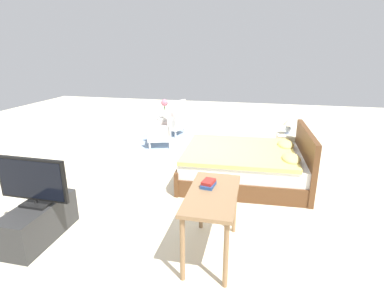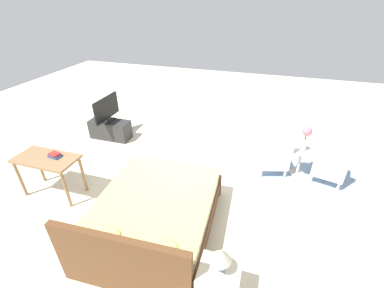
{
  "view_description": "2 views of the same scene",
  "coord_description": "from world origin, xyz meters",
  "px_view_note": "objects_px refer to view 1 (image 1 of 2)",
  "views": [
    {
      "loc": [
        4.94,
        1.34,
        2.2
      ],
      "look_at": [
        0.31,
        0.3,
        0.69
      ],
      "focal_mm": 28.0,
      "sensor_mm": 36.0,
      "label": 1
    },
    {
      "loc": [
        -1.22,
        3.57,
        3.09
      ],
      "look_at": [
        -0.08,
        -0.14,
        0.78
      ],
      "focal_mm": 24.0,
      "sensor_mm": 36.0,
      "label": 2
    }
  ],
  "objects_px": {
    "bed": "(246,165)",
    "book_stack": "(208,184)",
    "tv_flatscreen": "(32,181)",
    "armchair_by_window_right": "(162,130)",
    "nightstand": "(286,148)",
    "tv_stand": "(39,222)",
    "flower_vase": "(165,107)",
    "table_lamp": "(289,123)",
    "armchair_by_window_left": "(174,121)",
    "vanity_desk": "(212,202)",
    "side_table": "(165,126)"
  },
  "relations": [
    {
      "from": "bed",
      "to": "book_stack",
      "type": "relative_size",
      "value": 9.7
    },
    {
      "from": "tv_flatscreen",
      "to": "armchair_by_window_right",
      "type": "bearing_deg",
      "value": 175.41
    },
    {
      "from": "nightstand",
      "to": "tv_stand",
      "type": "distance_m",
      "value": 4.51
    },
    {
      "from": "bed",
      "to": "tv_stand",
      "type": "bearing_deg",
      "value": -46.46
    },
    {
      "from": "armchair_by_window_right",
      "to": "flower_vase",
      "type": "height_order",
      "value": "flower_vase"
    },
    {
      "from": "table_lamp",
      "to": "armchair_by_window_left",
      "type": "bearing_deg",
      "value": -118.31
    },
    {
      "from": "vanity_desk",
      "to": "tv_flatscreen",
      "type": "bearing_deg",
      "value": -84.96
    },
    {
      "from": "bed",
      "to": "armchair_by_window_left",
      "type": "bearing_deg",
      "value": -141.97
    },
    {
      "from": "side_table",
      "to": "vanity_desk",
      "type": "bearing_deg",
      "value": 24.05
    },
    {
      "from": "armchair_by_window_right",
      "to": "nightstand",
      "type": "bearing_deg",
      "value": 79.98
    },
    {
      "from": "side_table",
      "to": "book_stack",
      "type": "relative_size",
      "value": 2.53
    },
    {
      "from": "flower_vase",
      "to": "table_lamp",
      "type": "bearing_deg",
      "value": 70.9
    },
    {
      "from": "armchair_by_window_right",
      "to": "flower_vase",
      "type": "distance_m",
      "value": 0.69
    },
    {
      "from": "flower_vase",
      "to": "book_stack",
      "type": "bearing_deg",
      "value": 24.01
    },
    {
      "from": "side_table",
      "to": "bed",
      "type": "bearing_deg",
      "value": 45.34
    },
    {
      "from": "nightstand",
      "to": "book_stack",
      "type": "relative_size",
      "value": 2.72
    },
    {
      "from": "bed",
      "to": "nightstand",
      "type": "distance_m",
      "value": 1.32
    },
    {
      "from": "armchair_by_window_right",
      "to": "book_stack",
      "type": "distance_m",
      "value": 3.88
    },
    {
      "from": "tv_stand",
      "to": "book_stack",
      "type": "height_order",
      "value": "book_stack"
    },
    {
      "from": "side_table",
      "to": "tv_stand",
      "type": "bearing_deg",
      "value": -2.92
    },
    {
      "from": "table_lamp",
      "to": "book_stack",
      "type": "relative_size",
      "value": 1.51
    },
    {
      "from": "side_table",
      "to": "table_lamp",
      "type": "bearing_deg",
      "value": 70.9
    },
    {
      "from": "tv_stand",
      "to": "tv_flatscreen",
      "type": "relative_size",
      "value": 1.09
    },
    {
      "from": "bed",
      "to": "flower_vase",
      "type": "height_order",
      "value": "flower_vase"
    },
    {
      "from": "armchair_by_window_right",
      "to": "tv_stand",
      "type": "xyz_separation_m",
      "value": [
        3.8,
        -0.31,
        -0.16
      ]
    },
    {
      "from": "tv_flatscreen",
      "to": "table_lamp",
      "type": "bearing_deg",
      "value": 137.17
    },
    {
      "from": "flower_vase",
      "to": "armchair_by_window_right",
      "type": "bearing_deg",
      "value": 9.78
    },
    {
      "from": "tv_flatscreen",
      "to": "tv_stand",
      "type": "bearing_deg",
      "value": 179.12
    },
    {
      "from": "tv_stand",
      "to": "vanity_desk",
      "type": "distance_m",
      "value": 2.1
    },
    {
      "from": "bed",
      "to": "flower_vase",
      "type": "distance_m",
      "value": 3.01
    },
    {
      "from": "armchair_by_window_right",
      "to": "table_lamp",
      "type": "distance_m",
      "value": 2.84
    },
    {
      "from": "bed",
      "to": "tv_stand",
      "type": "relative_size",
      "value": 2.21
    },
    {
      "from": "armchair_by_window_right",
      "to": "nightstand",
      "type": "distance_m",
      "value": 2.81
    },
    {
      "from": "side_table",
      "to": "book_stack",
      "type": "xyz_separation_m",
      "value": [
        3.97,
        1.77,
        0.43
      ]
    },
    {
      "from": "table_lamp",
      "to": "tv_flatscreen",
      "type": "xyz_separation_m",
      "value": [
        3.31,
        -3.07,
        -0.06
      ]
    },
    {
      "from": "nightstand",
      "to": "tv_flatscreen",
      "type": "distance_m",
      "value": 4.54
    },
    {
      "from": "bed",
      "to": "side_table",
      "type": "bearing_deg",
      "value": -134.66
    },
    {
      "from": "nightstand",
      "to": "table_lamp",
      "type": "xyz_separation_m",
      "value": [
        0.0,
        0.0,
        0.51
      ]
    },
    {
      "from": "tv_stand",
      "to": "bed",
      "type": "bearing_deg",
      "value": 133.54
    },
    {
      "from": "vanity_desk",
      "to": "armchair_by_window_left",
      "type": "bearing_deg",
      "value": -159.24
    },
    {
      "from": "tv_flatscreen",
      "to": "vanity_desk",
      "type": "bearing_deg",
      "value": 95.04
    },
    {
      "from": "side_table",
      "to": "flower_vase",
      "type": "xyz_separation_m",
      "value": [
        0.0,
        0.0,
        0.5
      ]
    },
    {
      "from": "nightstand",
      "to": "flower_vase",
      "type": "bearing_deg",
      "value": -109.11
    },
    {
      "from": "side_table",
      "to": "tv_flatscreen",
      "type": "xyz_separation_m",
      "value": [
        4.3,
        -0.22,
        0.41
      ]
    },
    {
      "from": "table_lamp",
      "to": "side_table",
      "type": "bearing_deg",
      "value": -109.1
    },
    {
      "from": "bed",
      "to": "table_lamp",
      "type": "bearing_deg",
      "value": 145.93
    },
    {
      "from": "vanity_desk",
      "to": "book_stack",
      "type": "relative_size",
      "value": 4.75
    },
    {
      "from": "side_table",
      "to": "flower_vase",
      "type": "distance_m",
      "value": 0.5
    },
    {
      "from": "armchair_by_window_right",
      "to": "side_table",
      "type": "distance_m",
      "value": 0.51
    },
    {
      "from": "flower_vase",
      "to": "tv_stand",
      "type": "xyz_separation_m",
      "value": [
        4.29,
        -0.22,
        -0.62
      ]
    }
  ]
}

